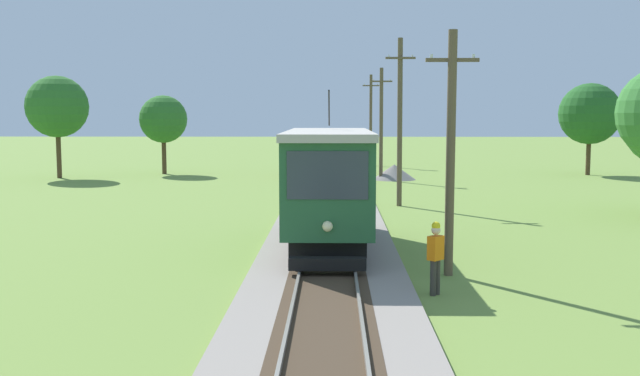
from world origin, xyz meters
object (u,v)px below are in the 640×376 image
(red_tram, at_px, (329,183))
(utility_pole_near_tram, at_px, (451,151))
(tree_right_near, at_px, (57,107))
(utility_pole_distant, at_px, (371,119))
(utility_pole_mid, at_px, (400,120))
(tree_horizon, at_px, (163,119))
(gravel_pile, at_px, (394,172))
(freight_car, at_px, (331,154))
(utility_pole_far, at_px, (381,123))
(track_worker, at_px, (436,255))
(tree_right_far, at_px, (590,114))

(red_tram, height_order, utility_pole_near_tram, utility_pole_near_tram)
(tree_right_near, bearing_deg, utility_pole_distant, 29.41)
(utility_pole_mid, bearing_deg, utility_pole_near_tram, -90.00)
(utility_pole_distant, height_order, tree_horizon, utility_pole_distant)
(utility_pole_near_tram, distance_m, tree_horizon, 35.79)
(red_tram, bearing_deg, gravel_pile, 80.50)
(utility_pole_distant, distance_m, tree_horizon, 17.76)
(utility_pole_distant, distance_m, tree_right_near, 24.98)
(freight_car, distance_m, gravel_pile, 5.19)
(freight_car, height_order, gravel_pile, freight_car)
(gravel_pile, bearing_deg, utility_pole_mid, -93.86)
(utility_pole_far, xyz_separation_m, utility_pole_distant, (0.00, 13.29, 0.14))
(tree_horizon, bearing_deg, track_worker, -66.84)
(gravel_pile, bearing_deg, tree_right_far, 15.11)
(tree_right_far, bearing_deg, utility_pole_near_tram, -115.13)
(utility_pole_far, bearing_deg, utility_pole_near_tram, -90.00)
(utility_pole_mid, relative_size, tree_horizon, 1.39)
(utility_pole_near_tram, relative_size, tree_right_near, 0.95)
(track_worker, bearing_deg, utility_pole_near_tram, -63.86)
(red_tram, height_order, utility_pole_far, utility_pole_far)
(red_tram, distance_m, tree_horizon, 31.52)
(gravel_pile, xyz_separation_m, tree_horizon, (-16.29, 4.13, 3.44))
(gravel_pile, xyz_separation_m, tree_right_far, (14.10, 3.81, 3.83))
(tree_right_near, relative_size, tree_horizon, 1.22)
(freight_car, relative_size, tree_horizon, 0.92)
(red_tram, distance_m, utility_pole_distant, 38.08)
(utility_pole_mid, bearing_deg, freight_car, 101.27)
(utility_pole_distant, bearing_deg, utility_pole_near_tram, -90.00)
(gravel_pile, bearing_deg, utility_pole_distant, 94.00)
(utility_pole_far, relative_size, track_worker, 4.10)
(track_worker, height_order, tree_right_far, tree_right_far)
(utility_pole_distant, relative_size, tree_right_far, 1.17)
(tree_right_near, bearing_deg, freight_car, 6.71)
(gravel_pile, relative_size, tree_right_near, 0.42)
(red_tram, bearing_deg, tree_horizon, 112.67)
(gravel_pile, bearing_deg, track_worker, -92.96)
(gravel_pile, bearing_deg, tree_right_near, 178.14)
(utility_pole_near_tram, xyz_separation_m, tree_right_near, (-21.74, 28.92, 1.45))
(utility_pole_near_tram, distance_m, tree_right_near, 36.21)
(utility_pole_distant, xyz_separation_m, tree_right_far, (15.01, -9.19, 0.44))
(freight_car, xyz_separation_m, utility_pole_far, (3.26, -3.20, 2.20))
(utility_pole_mid, xyz_separation_m, tree_horizon, (-15.39, 17.58, -0.09))
(tree_right_far, bearing_deg, tree_right_near, -175.22)
(utility_pole_near_tram, height_order, track_worker, utility_pole_near_tram)
(red_tram, relative_size, utility_pole_far, 1.17)
(utility_pole_mid, bearing_deg, utility_pole_distant, 90.00)
(utility_pole_mid, bearing_deg, track_worker, -92.24)
(gravel_pile, relative_size, tree_right_far, 0.44)
(utility_pole_near_tram, distance_m, utility_pole_distant, 41.18)
(utility_pole_mid, distance_m, tree_horizon, 23.37)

